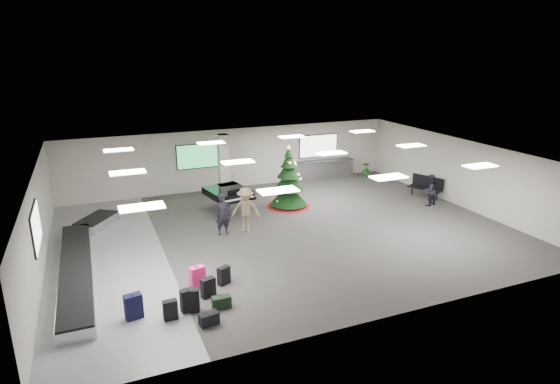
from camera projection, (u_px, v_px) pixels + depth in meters
name	position (u px, v px, depth m)	size (l,w,h in m)	color
ground	(286.00, 231.00, 19.33)	(18.00, 18.00, 0.00)	#3B3836
room_envelope	(271.00, 174.00, 19.09)	(18.02, 14.02, 3.21)	#BAB4AA
baggage_carousel	(81.00, 259.00, 16.31)	(2.28, 9.71, 0.43)	silver
service_counter	(320.00, 170.00, 26.87)	(4.05, 0.65, 1.08)	silver
suitcase_0	(192.00, 300.00, 13.40)	(0.50, 0.37, 0.71)	black
suitcase_1	(189.00, 300.00, 13.40)	(0.48, 0.30, 0.71)	black
pink_suitcase	(197.00, 278.00, 14.68)	(0.51, 0.36, 0.75)	#F21F72
suitcase_3	(224.00, 275.00, 14.95)	(0.46, 0.37, 0.62)	black
navy_suitcase	(134.00, 306.00, 13.03)	(0.52, 0.36, 0.75)	black
suitcase_5	(170.00, 310.00, 13.00)	(0.40, 0.23, 0.60)	black
green_duffel	(222.00, 302.00, 13.62)	(0.55, 0.28, 0.38)	black
suitcase_7	(208.00, 287.00, 14.18)	(0.48, 0.34, 0.64)	black
black_duffel	(209.00, 319.00, 12.79)	(0.57, 0.37, 0.36)	black
christmas_tree	(289.00, 185.00, 22.13)	(2.11, 2.11, 3.01)	maroon
grand_piano	(228.00, 193.00, 21.40)	(2.06, 2.48, 1.27)	black
bench	(427.00, 186.00, 23.58)	(1.19, 1.79, 1.08)	black
traveler_a	(223.00, 214.00, 18.80)	(0.62, 0.41, 1.71)	black
traveler_b	(246.00, 210.00, 19.11)	(1.21, 0.70, 1.87)	#7F6A4E
traveler_bench	(430.00, 190.00, 22.32)	(0.74, 0.58, 1.53)	black
potted_plant_left	(283.00, 181.00, 25.22)	(0.45, 0.36, 0.81)	#144115
potted_plant_right	(366.00, 169.00, 27.52)	(0.47, 0.47, 0.84)	#144115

